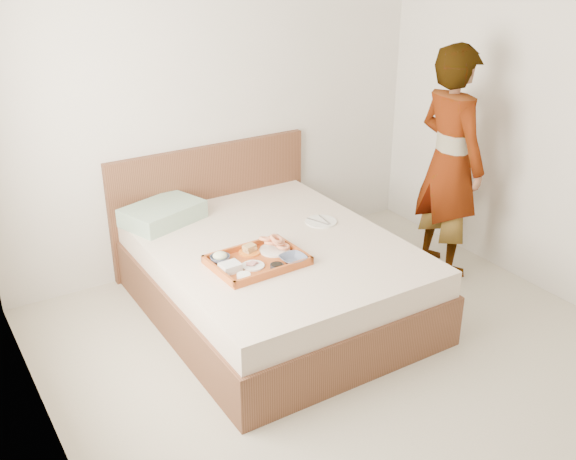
{
  "coord_description": "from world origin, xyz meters",
  "views": [
    {
      "loc": [
        -2.16,
        -2.48,
        2.48
      ],
      "look_at": [
        -0.06,
        0.9,
        0.65
      ],
      "focal_mm": 41.4,
      "sensor_mm": 36.0,
      "label": 1
    }
  ],
  "objects_px": {
    "dinner_plate": "(321,222)",
    "person": "(450,163)",
    "bed": "(274,277)",
    "tray": "(257,260)"
  },
  "relations": [
    {
      "from": "dinner_plate",
      "to": "person",
      "type": "xyz_separation_m",
      "value": [
        0.99,
        -0.24,
        0.34
      ]
    },
    {
      "from": "dinner_plate",
      "to": "person",
      "type": "relative_size",
      "value": 0.13
    },
    {
      "from": "bed",
      "to": "person",
      "type": "relative_size",
      "value": 1.14
    },
    {
      "from": "bed",
      "to": "person",
      "type": "xyz_separation_m",
      "value": [
        1.45,
        -0.13,
        0.61
      ]
    },
    {
      "from": "dinner_plate",
      "to": "person",
      "type": "bearing_deg",
      "value": -13.74
    },
    {
      "from": "bed",
      "to": "tray",
      "type": "height_order",
      "value": "tray"
    },
    {
      "from": "tray",
      "to": "dinner_plate",
      "type": "height_order",
      "value": "tray"
    },
    {
      "from": "bed",
      "to": "dinner_plate",
      "type": "relative_size",
      "value": 8.79
    },
    {
      "from": "bed",
      "to": "dinner_plate",
      "type": "height_order",
      "value": "dinner_plate"
    },
    {
      "from": "bed",
      "to": "tray",
      "type": "distance_m",
      "value": 0.44
    }
  ]
}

